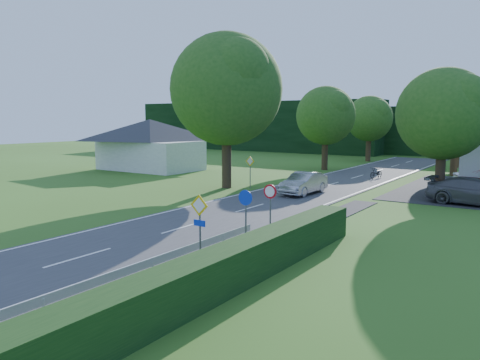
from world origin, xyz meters
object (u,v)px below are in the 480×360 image
Objects in this scene: moving_car at (304,183)px; parked_car_red at (473,187)px; motorcycle at (376,173)px; parked_car_grey at (475,192)px; streetlight at (442,130)px.

moving_car reaches higher than parked_car_red.
motorcycle is at bearing 84.23° from moving_car.
parked_car_red is (10.04, 4.92, -0.03)m from moving_car.
motorcycle is at bearing 48.51° from parked_car_grey.
streetlight is 1.43× the size of parked_car_grey.
parked_car_grey is (10.53, 2.07, 0.06)m from moving_car.
streetlight is 4.39m from parked_car_red.
motorcycle is at bearing 57.85° from parked_car_red.
motorcycle is (1.46, 11.42, -0.28)m from moving_car.
moving_car is 11.18m from parked_car_red.
parked_car_red is at bearing 14.13° from parked_car_grey.
streetlight is at bearing 79.16° from parked_car_red.
streetlight reaches higher than moving_car.
streetlight is 4.45× the size of motorcycle.
parked_car_red is 0.76× the size of parked_car_grey.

